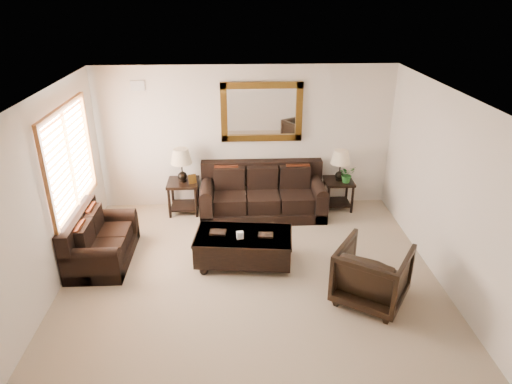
{
  "coord_description": "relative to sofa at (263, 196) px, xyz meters",
  "views": [
    {
      "loc": [
        -0.2,
        -5.71,
        3.97
      ],
      "look_at": [
        0.11,
        0.6,
        1.09
      ],
      "focal_mm": 32.0,
      "sensor_mm": 36.0,
      "label": 1
    }
  ],
  "objects": [
    {
      "name": "room",
      "position": [
        -0.3,
        -2.05,
        1.01
      ],
      "size": [
        5.51,
        5.01,
        2.71
      ],
      "color": "gray",
      "rests_on": "ground"
    },
    {
      "name": "window",
      "position": [
        -3.0,
        -1.15,
        1.21
      ],
      "size": [
        0.07,
        1.96,
        1.66
      ],
      "color": "white",
      "rests_on": "room"
    },
    {
      "name": "mirror",
      "position": [
        -0.0,
        0.42,
        1.51
      ],
      "size": [
        1.5,
        0.06,
        1.1
      ],
      "color": "#492F0E",
      "rests_on": "room"
    },
    {
      "name": "air_vent",
      "position": [
        -2.2,
        0.43,
        2.01
      ],
      "size": [
        0.25,
        0.02,
        0.18
      ],
      "primitive_type": "cube",
      "color": "#999999",
      "rests_on": "room"
    },
    {
      "name": "sofa",
      "position": [
        0.0,
        0.0,
        0.0
      ],
      "size": [
        2.3,
        0.99,
        0.94
      ],
      "color": "black",
      "rests_on": "room"
    },
    {
      "name": "loveseat",
      "position": [
        -2.66,
        -1.51,
        -0.04
      ],
      "size": [
        0.85,
        1.44,
        0.81
      ],
      "rotation": [
        0.0,
        0.0,
        1.57
      ],
      "color": "black",
      "rests_on": "room"
    },
    {
      "name": "end_table_left",
      "position": [
        -1.49,
        0.12,
        0.48
      ],
      "size": [
        0.57,
        0.57,
        1.26
      ],
      "color": "black",
      "rests_on": "room"
    },
    {
      "name": "end_table_right",
      "position": [
        1.47,
        0.15,
        0.43
      ],
      "size": [
        0.54,
        0.54,
        1.18
      ],
      "color": "black",
      "rests_on": "room"
    },
    {
      "name": "coffee_table",
      "position": [
        -0.4,
        -1.7,
        -0.03
      ],
      "size": [
        1.55,
        0.96,
        0.62
      ],
      "rotation": [
        0.0,
        0.0,
        -0.11
      ],
      "color": "black",
      "rests_on": "room"
    },
    {
      "name": "armchair",
      "position": [
        1.32,
        -2.71,
        0.11
      ],
      "size": [
        1.19,
        1.18,
        0.91
      ],
      "primitive_type": "imported",
      "rotation": [
        0.0,
        0.0,
        2.55
      ],
      "color": "black",
      "rests_on": "floor"
    },
    {
      "name": "potted_plant",
      "position": [
        1.58,
        0.05,
        0.37
      ],
      "size": [
        0.39,
        0.4,
        0.25
      ],
      "primitive_type": "imported",
      "rotation": [
        0.0,
        0.0,
        0.41
      ],
      "color": "#1F581E",
      "rests_on": "end_table_right"
    }
  ]
}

